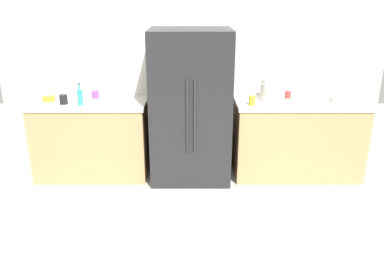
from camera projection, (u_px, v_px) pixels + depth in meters
ground_plane at (192, 255)px, 3.29m from camera, size 9.68×9.68×0.00m
kitchen_back_panel at (192, 45)px, 4.65m from camera, size 4.72×0.10×3.08m
counter_left at (94, 138)px, 4.66m from camera, size 1.35×0.65×0.93m
counter_right at (299, 139)px, 4.64m from camera, size 1.52×0.65×0.93m
refrigerator at (193, 107)px, 4.46m from camera, size 0.92×0.73×1.76m
toaster at (345, 94)px, 4.44m from camera, size 0.24×0.14×0.18m
rice_cooker at (273, 88)px, 4.50m from camera, size 0.27×0.27×0.33m
bottle_a at (82, 97)px, 4.33m from camera, size 0.06×0.06×0.25m
cup_a at (290, 95)px, 4.63m from camera, size 0.07×0.07×0.09m
cup_b at (254, 101)px, 4.33m from camera, size 0.08×0.08×0.11m
cup_c at (65, 99)px, 4.38m from camera, size 0.09×0.09×0.11m
cup_d at (97, 94)px, 4.63m from camera, size 0.08×0.08×0.09m
bowl_a at (120, 97)px, 4.58m from camera, size 0.20×0.20×0.06m
bowl_b at (51, 98)px, 4.52m from camera, size 0.14×0.14×0.05m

